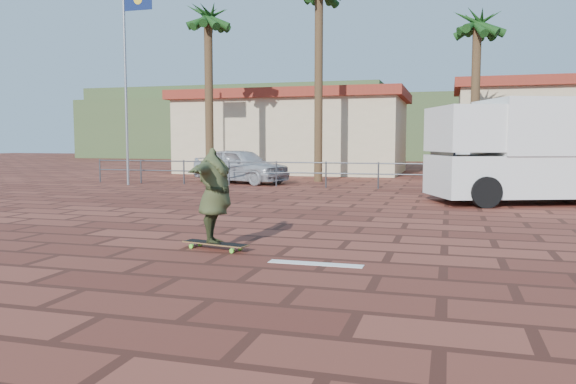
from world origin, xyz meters
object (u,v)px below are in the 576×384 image
object	(u,v)px
car_white	(493,165)
campervan	(535,149)
car_silver	(240,166)
skateboarder	(215,196)
longboard	(215,244)

from	to	relation	value
car_white	campervan	bearing A→B (deg)	160.86
campervan	car_silver	xyz separation A→B (m)	(-10.91, 4.80, -0.82)
skateboarder	car_white	xyz separation A→B (m)	(5.51, 17.10, -0.16)
longboard	campervan	bearing A→B (deg)	68.94
skateboarder	campervan	bearing A→B (deg)	-41.36
skateboarder	car_silver	distance (m)	14.71
car_silver	longboard	bearing A→B (deg)	-141.31
car_silver	skateboarder	bearing A→B (deg)	-141.31
skateboarder	car_silver	bearing A→B (deg)	11.59
longboard	skateboarder	world-z (taller)	skateboarder
car_silver	car_white	distance (m)	10.85
car_silver	campervan	bearing A→B (deg)	-94.33
longboard	car_silver	size ratio (longest dim) A/B	0.28
skateboarder	car_white	world-z (taller)	skateboarder
car_white	skateboarder	bearing A→B (deg)	139.11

